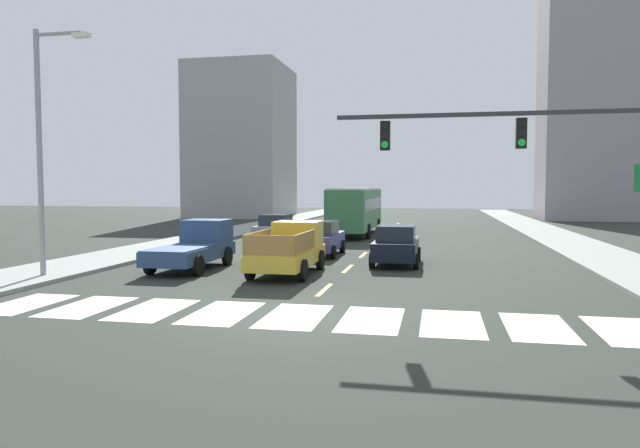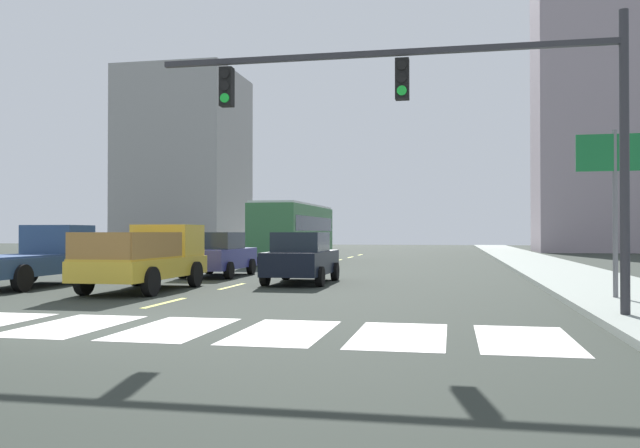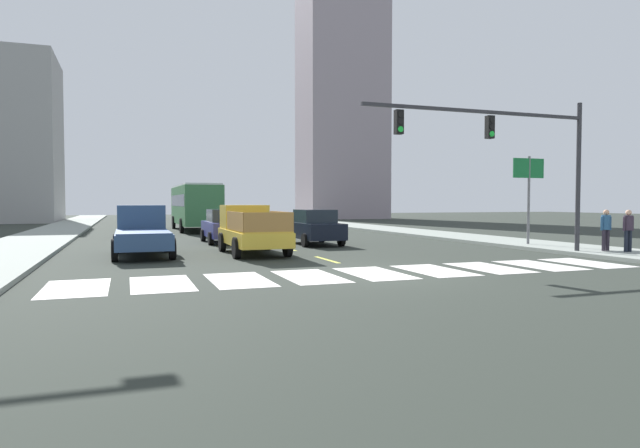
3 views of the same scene
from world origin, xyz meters
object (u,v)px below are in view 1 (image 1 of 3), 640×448
object	(u,v)px
city_bus	(356,207)
sedan_near_right	(396,245)
pickup_stakebed	(290,249)
sedan_near_left	(320,238)
pickup_dark	(196,246)
streetlight_left	(43,143)
sedan_mid	(276,228)
traffic_signal_gantry	(566,156)

from	to	relation	value
city_bus	sedan_near_right	world-z (taller)	city_bus
city_bus	sedan_near_right	size ratio (longest dim) A/B	2.45
pickup_stakebed	sedan_near_left	size ratio (longest dim) A/B	1.18
city_bus	sedan_near_right	distance (m)	15.85
sedan_near_left	sedan_near_right	bearing A→B (deg)	-32.64
pickup_dark	sedan_near_right	xyz separation A→B (m)	(8.10, 2.79, -0.06)
streetlight_left	sedan_near_right	bearing A→B (deg)	28.31
sedan_mid	streetlight_left	xyz separation A→B (m)	(-4.34, -15.40, 4.11)
pickup_stakebed	sedan_near_right	distance (m)	5.13
city_bus	sedan_mid	size ratio (longest dim) A/B	2.45
sedan_near_left	streetlight_left	bearing A→B (deg)	-130.51
pickup_stakebed	sedan_mid	world-z (taller)	pickup_stakebed
pickup_dark	pickup_stakebed	bearing A→B (deg)	-5.38
pickup_dark	sedan_mid	distance (m)	11.59
pickup_stakebed	sedan_near_left	bearing A→B (deg)	88.26
sedan_mid	city_bus	bearing A→B (deg)	60.11
sedan_near_right	traffic_signal_gantry	world-z (taller)	traffic_signal_gantry
pickup_dark	sedan_near_right	size ratio (longest dim) A/B	1.18
sedan_mid	streetlight_left	size ratio (longest dim) A/B	0.49
pickup_stakebed	sedan_near_right	xyz separation A→B (m)	(3.90, 3.33, -0.08)
sedan_near_left	traffic_signal_gantry	size ratio (longest dim) A/B	0.46
pickup_dark	sedan_near_left	bearing A→B (deg)	54.59
sedan_near_left	sedan_mid	world-z (taller)	same
city_bus	sedan_near_left	distance (m)	12.70
pickup_dark	sedan_near_right	world-z (taller)	pickup_dark
pickup_stakebed	streetlight_left	world-z (taller)	streetlight_left
sedan_near_right	sedan_mid	bearing A→B (deg)	129.97
pickup_stakebed	sedan_near_right	size ratio (longest dim) A/B	1.18
pickup_stakebed	pickup_dark	size ratio (longest dim) A/B	1.00
pickup_stakebed	traffic_signal_gantry	bearing A→B (deg)	-30.63
city_bus	sedan_near_right	xyz separation A→B (m)	(3.92, -15.31, -1.09)
traffic_signal_gantry	streetlight_left	world-z (taller)	streetlight_left
pickup_stakebed	streetlight_left	size ratio (longest dim) A/B	0.58
traffic_signal_gantry	pickup_dark	bearing A→B (deg)	157.57
sedan_near_left	traffic_signal_gantry	bearing A→B (deg)	-48.77
pickup_dark	streetlight_left	size ratio (longest dim) A/B	0.58
pickup_stakebed	city_bus	distance (m)	18.67
streetlight_left	pickup_stakebed	bearing A→B (deg)	21.39
streetlight_left	traffic_signal_gantry	bearing A→B (deg)	-5.44
sedan_near_left	sedan_near_right	distance (m)	4.75
pickup_stakebed	sedan_near_left	distance (m)	5.99
pickup_stakebed	sedan_near_left	xyz separation A→B (m)	(-0.04, 5.99, -0.08)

